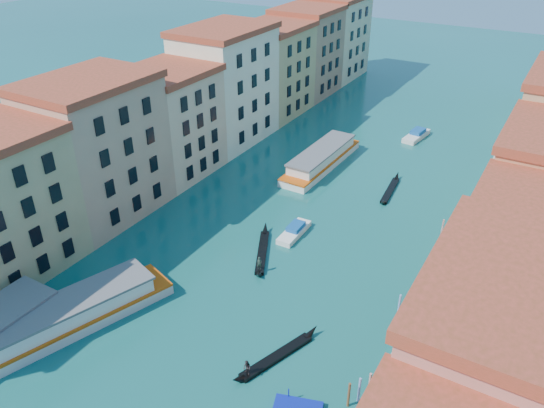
{
  "coord_description": "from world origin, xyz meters",
  "views": [
    {
      "loc": [
        28.97,
        -6.67,
        40.06
      ],
      "look_at": [
        -0.13,
        43.25,
        6.76
      ],
      "focal_mm": 35.0,
      "sensor_mm": 36.0,
      "label": 1
    }
  ],
  "objects_px": {
    "vaporetto_near": "(69,315)",
    "vaporetto_far": "(321,158)",
    "gondola_right": "(275,356)",
    "gondola_fore": "(262,251)"
  },
  "relations": [
    {
      "from": "vaporetto_near",
      "to": "vaporetto_far",
      "type": "distance_m",
      "value": 49.9
    },
    {
      "from": "vaporetto_far",
      "to": "gondola_right",
      "type": "xyz_separation_m",
      "value": [
        15.31,
        -42.65,
        -0.99
      ]
    },
    {
      "from": "vaporetto_near",
      "to": "gondola_right",
      "type": "height_order",
      "value": "vaporetto_near"
    },
    {
      "from": "vaporetto_near",
      "to": "gondola_fore",
      "type": "distance_m",
      "value": 24.47
    },
    {
      "from": "gondola_fore",
      "to": "gondola_right",
      "type": "distance_m",
      "value": 18.37
    },
    {
      "from": "vaporetto_far",
      "to": "gondola_fore",
      "type": "relative_size",
      "value": 1.88
    },
    {
      "from": "vaporetto_far",
      "to": "gondola_right",
      "type": "bearing_deg",
      "value": -68.84
    },
    {
      "from": "gondola_fore",
      "to": "vaporetto_near",
      "type": "bearing_deg",
      "value": -142.61
    },
    {
      "from": "gondola_right",
      "to": "vaporetto_near",
      "type": "bearing_deg",
      "value": -142.51
    },
    {
      "from": "gondola_fore",
      "to": "gondola_right",
      "type": "relative_size",
      "value": 1.02
    }
  ]
}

